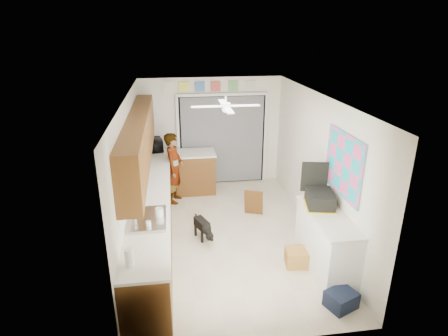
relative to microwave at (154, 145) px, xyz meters
name	(u,v)px	position (x,y,z in m)	size (l,w,h in m)	color
floor	(227,235)	(1.31, -2.25, -1.08)	(5.00, 5.00, 0.00)	beige
ceiling	(227,97)	(1.31, -2.25, 1.42)	(5.00, 5.00, 0.00)	white
wall_back	(211,132)	(1.31, 0.25, 0.17)	(3.20, 3.20, 0.00)	white
wall_front	(261,254)	(1.31, -4.75, 0.17)	(3.20, 3.20, 0.00)	white
wall_left	(131,176)	(-0.29, -2.25, 0.17)	(5.00, 5.00, 0.00)	white
wall_right	(317,166)	(2.91, -2.25, 0.17)	(5.00, 5.00, 0.00)	white
left_base_cabinets	(153,218)	(0.01, -2.25, -0.63)	(0.60, 4.80, 0.90)	brown
left_countertop	(152,193)	(0.02, -2.25, -0.16)	(0.62, 4.80, 0.04)	white
upper_cabinets	(139,140)	(-0.13, -2.05, 0.72)	(0.32, 4.00, 0.80)	brown
sink_basin	(149,219)	(0.02, -3.25, -0.12)	(0.50, 0.76, 0.06)	silver
faucet	(135,214)	(-0.17, -3.25, -0.03)	(0.03, 0.03, 0.22)	silver
peninsula_base	(192,173)	(0.81, -0.25, -0.63)	(1.00, 0.60, 0.90)	brown
peninsula_top	(192,153)	(0.81, -0.25, -0.16)	(1.04, 0.64, 0.04)	white
back_opening_recess	(222,140)	(1.56, 0.22, -0.03)	(2.00, 0.06, 2.10)	black
curtain_panel	(223,141)	(1.56, 0.18, -0.03)	(1.90, 0.03, 2.05)	gray
door_trim_left	(179,142)	(0.54, 0.19, -0.03)	(0.06, 0.04, 2.10)	white
door_trim_right	(265,139)	(2.58, 0.19, -0.03)	(0.06, 0.04, 2.10)	white
door_trim_head	(222,95)	(1.56, 0.19, 1.04)	(2.10, 0.04, 0.06)	white
header_frame_0	(184,87)	(0.71, 0.22, 1.22)	(0.22, 0.02, 0.22)	#E6F451
header_frame_1	(200,87)	(1.06, 0.22, 1.22)	(0.22, 0.02, 0.22)	#4676BC
header_frame_2	(216,86)	(1.41, 0.22, 1.22)	(0.22, 0.02, 0.22)	#C44D49
header_frame_3	(233,86)	(1.81, 0.22, 1.22)	(0.22, 0.02, 0.22)	#68AC62
header_frame_4	(251,86)	(2.21, 0.22, 1.22)	(0.22, 0.02, 0.22)	silver
route66_sign	(168,87)	(0.36, 0.22, 1.22)	(0.22, 0.02, 0.26)	silver
right_counter_base	(326,243)	(2.66, -3.45, -0.63)	(0.50, 1.40, 0.90)	white
right_counter_top	(328,216)	(2.65, -3.45, -0.16)	(0.54, 1.44, 0.04)	white
abstract_painting	(343,165)	(2.89, -3.25, 0.57)	(0.03, 1.15, 0.95)	#E3539A
ceiling_fan	(226,106)	(1.31, -2.05, 1.24)	(1.14, 1.14, 0.24)	white
microwave	(154,145)	(0.00, 0.00, 0.00)	(0.49, 0.33, 0.27)	black
soap_bottle	(142,186)	(-0.12, -2.34, 0.02)	(0.12, 0.12, 0.30)	silver
jar_a	(160,213)	(0.18, -3.21, -0.05)	(0.11, 0.11, 0.16)	silver
jar_b	(149,225)	(0.03, -3.48, -0.08)	(0.07, 0.07, 0.11)	silver
paper_towel_roll	(129,257)	(-0.15, -4.32, -0.02)	(0.10, 0.10, 0.22)	white
suitcase	(320,199)	(2.63, -3.13, -0.02)	(0.40, 0.53, 0.23)	black
suitcase_rim	(319,205)	(2.63, -3.13, -0.13)	(0.44, 0.58, 0.02)	yellow
suitcase_lid	(314,177)	(2.63, -2.84, 0.23)	(0.42, 0.03, 0.50)	black
cardboard_box	(299,257)	(2.31, -3.31, -0.94)	(0.43, 0.32, 0.27)	olive
navy_crate	(341,299)	(2.56, -4.30, -0.96)	(0.38, 0.32, 0.23)	black
cabinet_door_panel	(254,202)	(1.94, -1.57, -0.80)	(0.37, 0.03, 0.55)	brown
man	(174,168)	(0.41, -0.70, -0.31)	(0.55, 0.37, 1.52)	white
dog	(202,228)	(0.85, -2.29, -0.87)	(0.22, 0.52, 0.41)	black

